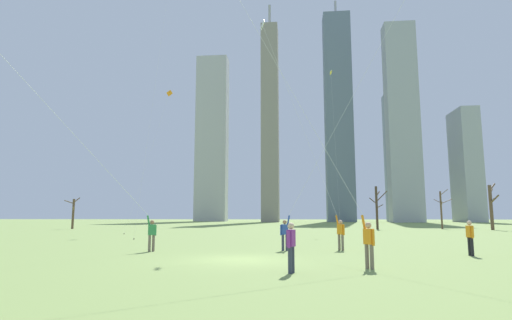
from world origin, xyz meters
The scene contains 20 objects.
ground_plane centered at (0.00, 0.00, 0.00)m, with size 400.00×400.00×0.00m, color #7A934C.
kite_flyer_foreground_left_red centered at (-5.79, 2.50, 1.94)m, with size 6.05×9.76×11.12m.
kite_flyer_foreground_right_white centered at (4.04, 6.04, 2.98)m, with size 5.13×6.94×16.64m.
kite_flyer_far_back_teal centered at (3.59, -1.75, 3.63)m, with size 9.45×6.23×20.48m.
kite_flyer_midfield_right_pink centered at (3.56, 4.97, 4.45)m, with size 10.17×1.91×18.96m.
bystander_watching_nearby centered at (10.35, 2.69, 0.90)m, with size 0.24×0.51×1.62m.
bystander_far_off_by_trees centered at (2.15, -3.84, 0.90)m, with size 0.30×0.49×1.62m.
distant_kite_drifting_left_orange centered at (-12.77, 26.83, 13.88)m, with size 3.18×4.86×16.52m.
distant_kite_low_near_trees_green centered at (-10.61, 19.91, 22.16)m, with size 0.36×7.27×25.51m.
distant_kite_high_overhead_yellow centered at (6.89, 32.10, 16.44)m, with size 0.34×5.42×20.27m.
bare_tree_leftmost centered at (-29.39, 37.88, 2.32)m, with size 2.03×2.44×4.49m.
bare_tree_left_of_center centered at (27.96, 39.45, 3.29)m, with size 1.37×2.84×6.23m.
bare_tree_far_right_edge centered at (13.42, 40.78, 3.16)m, with size 2.55×1.98×5.93m.
bare_tree_rightmost centered at (22.79, 43.02, 2.83)m, with size 2.65×2.01×5.60m.
skyline_slender_spire centered at (16.00, 111.86, 33.98)m, with size 8.64×6.53×73.09m.
skyline_tall_tower centered at (-5.55, 104.03, 30.64)m, with size 5.15×6.92×68.60m.
skyline_squat_block centered at (33.46, 102.75, 29.65)m, with size 8.96×5.58×59.29m.
skyline_wide_slab centered at (52.81, 108.77, 16.81)m, with size 5.47×11.97×33.62m.
skyline_mid_tower_right centered at (36.23, 119.54, 21.50)m, with size 7.84×9.99×43.01m.
skyline_mid_tower_left centered at (-26.78, 118.90, 28.76)m, with size 10.67×6.21×57.53m.
Camera 1 is at (2.36, -17.38, 1.84)m, focal length 28.48 mm.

